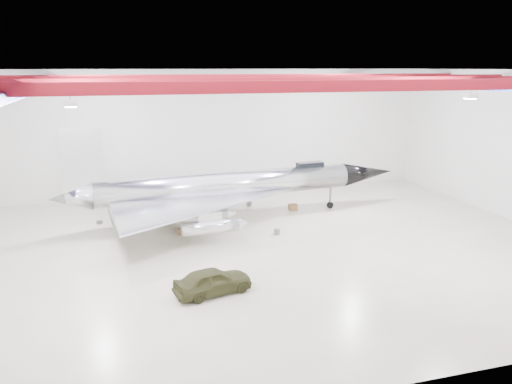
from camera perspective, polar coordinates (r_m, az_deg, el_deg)
name	(u,v)px	position (r m, az deg, el deg)	size (l,w,h in m)	color
floor	(258,248)	(31.93, 0.19, -6.40)	(40.00, 40.00, 0.00)	#C0B198
wall_back	(211,133)	(44.87, -5.15, 6.78)	(40.00, 40.00, 0.00)	silver
ceiling	(258,70)	(29.90, 0.21, 13.75)	(40.00, 40.00, 0.00)	#0A0F38
ceiling_structure	(258,82)	(29.92, 0.21, 12.46)	(39.50, 29.50, 1.08)	maroon
jet_aircraft	(228,188)	(37.11, -3.26, 0.41)	(26.93, 16.55, 7.34)	silver
jeep	(213,281)	(25.69, -4.96, -10.09)	(1.61, 4.00, 1.36)	#37381C
crate_ply	(182,231)	(34.75, -8.49, -4.47)	(0.58, 0.46, 0.41)	olive
toolbox_red	(220,214)	(38.55, -4.12, -2.52)	(0.50, 0.40, 0.35)	#A41011
engine_drum	(277,232)	(34.39, 2.38, -4.56)	(0.41, 0.41, 0.37)	#59595B
parts_bin	(293,207)	(40.17, 4.23, -1.74)	(0.68, 0.55, 0.48)	olive
crate_small	(100,222)	(38.35, -17.45, -3.32)	(0.36, 0.29, 0.25)	#59595B
oil_barrel	(190,221)	(36.95, -7.55, -3.34)	(0.52, 0.41, 0.36)	olive
spares_box	(249,203)	(41.29, -0.79, -1.32)	(0.44, 0.44, 0.40)	#59595B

